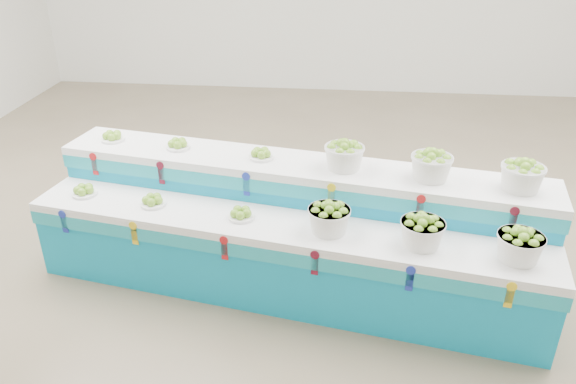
% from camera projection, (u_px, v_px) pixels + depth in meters
% --- Properties ---
extents(ground, '(10.00, 10.00, 0.00)m').
position_uv_depth(ground, '(307.00, 237.00, 5.60)').
color(ground, '#6E604A').
rests_on(ground, ground).
extents(display_stand, '(4.40, 1.84, 1.02)m').
position_uv_depth(display_stand, '(288.00, 230.00, 4.74)').
color(display_stand, '#0C92BF').
rests_on(display_stand, ground).
extents(plate_lower_left, '(0.25, 0.25, 0.10)m').
position_uv_depth(plate_lower_left, '(84.00, 190.00, 4.84)').
color(plate_lower_left, white).
rests_on(plate_lower_left, display_stand).
extents(plate_lower_mid, '(0.25, 0.25, 0.10)m').
position_uv_depth(plate_lower_mid, '(153.00, 200.00, 4.67)').
color(plate_lower_mid, white).
rests_on(plate_lower_mid, display_stand).
extents(plate_lower_right, '(0.25, 0.25, 0.10)m').
position_uv_depth(plate_lower_right, '(241.00, 213.00, 4.48)').
color(plate_lower_right, white).
rests_on(plate_lower_right, display_stand).
extents(basket_lower_left, '(0.38, 0.38, 0.24)m').
position_uv_depth(basket_lower_left, '(329.00, 218.00, 4.27)').
color(basket_lower_left, silver).
rests_on(basket_lower_left, display_stand).
extents(basket_lower_mid, '(0.38, 0.38, 0.24)m').
position_uv_depth(basket_lower_mid, '(422.00, 231.00, 4.09)').
color(basket_lower_mid, silver).
rests_on(basket_lower_mid, display_stand).
extents(basket_lower_right, '(0.38, 0.38, 0.24)m').
position_uv_depth(basket_lower_right, '(520.00, 245.00, 3.93)').
color(basket_lower_right, silver).
rests_on(basket_lower_right, display_stand).
extents(plate_upper_left, '(0.25, 0.25, 0.10)m').
position_uv_depth(plate_upper_left, '(112.00, 136.00, 5.15)').
color(plate_upper_left, white).
rests_on(plate_upper_left, display_stand).
extents(plate_upper_mid, '(0.25, 0.25, 0.10)m').
position_uv_depth(plate_upper_mid, '(178.00, 143.00, 4.99)').
color(plate_upper_mid, white).
rests_on(plate_upper_mid, display_stand).
extents(plate_upper_right, '(0.25, 0.25, 0.10)m').
position_uv_depth(plate_upper_right, '(261.00, 153.00, 4.79)').
color(plate_upper_right, white).
rests_on(plate_upper_right, display_stand).
extents(basket_upper_left, '(0.38, 0.38, 0.24)m').
position_uv_depth(basket_upper_left, '(344.00, 155.00, 4.58)').
color(basket_upper_left, silver).
rests_on(basket_upper_left, display_stand).
extents(basket_upper_mid, '(0.38, 0.38, 0.24)m').
position_uv_depth(basket_upper_mid, '(431.00, 165.00, 4.41)').
color(basket_upper_mid, silver).
rests_on(basket_upper_mid, display_stand).
extents(basket_upper_right, '(0.38, 0.38, 0.24)m').
position_uv_depth(basket_upper_right, '(522.00, 175.00, 4.24)').
color(basket_upper_right, silver).
rests_on(basket_upper_right, display_stand).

